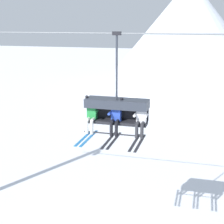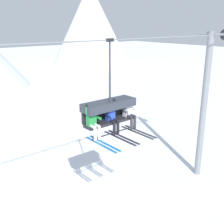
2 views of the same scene
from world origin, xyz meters
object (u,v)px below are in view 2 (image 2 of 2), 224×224
at_px(chairlift_chair, 109,108).
at_px(skier_green, 93,122).
at_px(skier_blue, 112,117).
at_px(lift_tower_far, 204,104).
at_px(skier_white, 130,113).

height_order(chairlift_chair, skier_green, chairlift_chair).
xyz_separation_m(chairlift_chair, skier_blue, (0.00, -0.21, -0.30)).
height_order(chairlift_chair, skier_blue, chairlift_chair).
distance_m(lift_tower_far, skier_green, 8.59).
bearing_deg(skier_green, lift_tower_far, 6.22).
distance_m(chairlift_chair, skier_blue, 0.36).
distance_m(chairlift_chair, skier_white, 0.95).
bearing_deg(skier_blue, skier_green, 180.00).
relative_size(chairlift_chair, skier_green, 2.00).
relative_size(skier_green, skier_white, 1.00).
xyz_separation_m(chairlift_chair, skier_white, (0.87, -0.22, -0.32)).
distance_m(lift_tower_far, skier_white, 6.88).
relative_size(skier_green, skier_blue, 1.00).
xyz_separation_m(skier_blue, skier_white, (0.87, -0.01, -0.02)).
xyz_separation_m(chairlift_chair, skier_green, (-0.87, -0.21, -0.30)).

